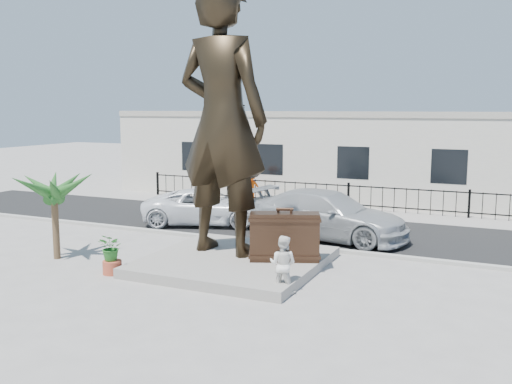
# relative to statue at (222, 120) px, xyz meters

# --- Properties ---
(ground) EXTENTS (100.00, 100.00, 0.00)m
(ground) POSITION_rel_statue_xyz_m (1.14, -1.96, -4.50)
(ground) COLOR #9E9991
(ground) RESTS_ON ground
(street) EXTENTS (40.00, 7.00, 0.01)m
(street) POSITION_rel_statue_xyz_m (1.14, 6.04, -4.49)
(street) COLOR black
(street) RESTS_ON ground
(curb) EXTENTS (40.00, 0.25, 0.12)m
(curb) POSITION_rel_statue_xyz_m (1.14, 2.54, -4.44)
(curb) COLOR #A5A399
(curb) RESTS_ON ground
(far_sidewalk) EXTENTS (40.00, 2.50, 0.02)m
(far_sidewalk) POSITION_rel_statue_xyz_m (1.14, 10.04, -4.49)
(far_sidewalk) COLOR #9E9991
(far_sidewalk) RESTS_ON ground
(plinth) EXTENTS (5.20, 5.20, 0.30)m
(plinth) POSITION_rel_statue_xyz_m (0.64, -0.46, -4.35)
(plinth) COLOR gray
(plinth) RESTS_ON ground
(fence) EXTENTS (22.00, 0.10, 1.20)m
(fence) POSITION_rel_statue_xyz_m (1.14, 10.84, -3.90)
(fence) COLOR black
(fence) RESTS_ON ground
(building) EXTENTS (28.00, 7.00, 4.40)m
(building) POSITION_rel_statue_xyz_m (1.14, 15.04, -2.30)
(building) COLOR silver
(building) RESTS_ON ground
(statue) EXTENTS (3.23, 2.28, 8.39)m
(statue) POSITION_rel_statue_xyz_m (0.00, 0.00, 0.00)
(statue) COLOR black
(statue) RESTS_ON plinth
(suitcase) EXTENTS (2.17, 1.39, 1.46)m
(suitcase) POSITION_rel_statue_xyz_m (2.18, -0.16, -3.47)
(suitcase) COLOR #362216
(suitcase) RESTS_ON plinth
(tourist) EXTENTS (0.77, 0.60, 1.55)m
(tourist) POSITION_rel_statue_xyz_m (2.93, -2.18, -3.72)
(tourist) COLOR white
(tourist) RESTS_ON ground
(car_white) EXTENTS (5.82, 4.14, 1.47)m
(car_white) POSITION_rel_statue_xyz_m (-3.31, 4.84, -3.75)
(car_white) COLOR white
(car_white) RESTS_ON street
(car_silver) EXTENTS (6.43, 3.28, 1.79)m
(car_silver) POSITION_rel_statue_xyz_m (2.08, 4.41, -3.59)
(car_silver) COLOR #ADB0B1
(car_silver) RESTS_ON street
(worker) EXTENTS (1.24, 0.96, 1.69)m
(worker) POSITION_rel_statue_xyz_m (-3.72, 10.13, -3.63)
(worker) COLOR #DE510B
(worker) RESTS_ON far_sidewalk
(palm_tree) EXTENTS (1.80, 1.80, 3.20)m
(palm_tree) POSITION_rel_statue_xyz_m (-5.06, -2.02, -4.50)
(palm_tree) COLOR #1F4F1C
(palm_tree) RESTS_ON ground
(planter) EXTENTS (0.56, 0.56, 0.40)m
(planter) POSITION_rel_statue_xyz_m (-2.31, -2.67, -4.30)
(planter) COLOR #AE472E
(planter) RESTS_ON ground
(shrub) EXTENTS (0.86, 0.79, 0.81)m
(shrub) POSITION_rel_statue_xyz_m (-2.31, -2.67, -3.69)
(shrub) COLOR #226520
(shrub) RESTS_ON planter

